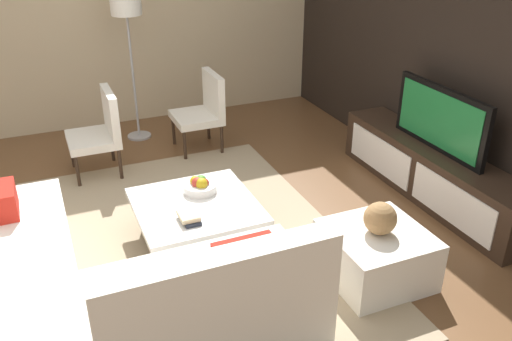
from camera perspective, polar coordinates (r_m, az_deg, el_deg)
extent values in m
plane|color=brown|center=(4.45, -7.05, -8.59)|extent=(14.00, 14.00, 0.00)
cube|color=black|center=(5.18, 22.53, 11.81)|extent=(6.40, 0.12, 2.80)
cube|color=#C6B28E|center=(6.92, -14.03, 16.28)|extent=(0.12, 5.20, 2.80)
cube|color=tan|center=(4.53, -7.42, -7.86)|extent=(3.41, 2.53, 0.01)
cube|color=#332319|center=(5.36, 18.13, -0.22)|extent=(2.30, 0.45, 0.50)
cube|color=white|center=(5.59, 12.90, 1.61)|extent=(0.97, 0.01, 0.35)
cube|color=white|center=(4.88, 19.96, -3.27)|extent=(0.97, 0.01, 0.35)
cube|color=black|center=(5.15, 18.97, 5.19)|extent=(1.15, 0.05, 0.59)
cube|color=#1E7238|center=(5.13, 18.73, 5.15)|extent=(1.04, 0.01, 0.49)
cube|color=white|center=(4.09, -24.39, -11.15)|extent=(2.26, 0.85, 0.41)
cube|color=white|center=(3.60, -5.33, -14.15)|extent=(0.85, 1.45, 0.41)
cube|color=white|center=(3.09, -3.67, -12.10)|extent=(0.18, 1.45, 0.42)
cube|color=red|center=(4.51, -25.28, -2.92)|extent=(0.36, 0.20, 0.22)
cube|color=red|center=(3.55, 0.13, -9.83)|extent=(0.60, 0.44, 0.06)
cube|color=#332319|center=(4.46, -6.30, -5.90)|extent=(0.77, 0.76, 0.33)
cube|color=white|center=(4.36, -6.42, -3.79)|extent=(0.96, 0.95, 0.05)
cylinder|color=#332319|center=(6.02, -18.94, 2.00)|extent=(0.04, 0.04, 0.38)
cylinder|color=#332319|center=(5.57, -18.42, 0.09)|extent=(0.04, 0.04, 0.38)
cylinder|color=#332319|center=(6.05, -15.04, 2.69)|extent=(0.04, 0.04, 0.38)
cylinder|color=#332319|center=(5.61, -14.22, 0.84)|extent=(0.04, 0.04, 0.38)
cube|color=white|center=(5.73, -16.91, 3.16)|extent=(0.57, 0.50, 0.08)
cube|color=white|center=(5.66, -15.17, 5.98)|extent=(0.57, 0.08, 0.45)
cylinder|color=#A5A5AA|center=(6.67, -12.25, 3.61)|extent=(0.28, 0.28, 0.02)
cylinder|color=#A5A5AA|center=(6.43, -12.87, 9.54)|extent=(0.03, 0.03, 1.42)
cylinder|color=white|center=(6.24, -13.71, 17.19)|extent=(0.34, 0.34, 0.32)
cube|color=white|center=(4.14, 12.58, -8.75)|extent=(0.70, 0.70, 0.40)
cylinder|color=silver|center=(4.51, -5.93, -1.82)|extent=(0.28, 0.28, 0.07)
sphere|color=gold|center=(4.45, -5.79, -1.41)|extent=(0.10, 0.10, 0.10)
sphere|color=#B23326|center=(4.48, -5.45, -1.30)|extent=(0.07, 0.07, 0.07)
sphere|color=#4C8C33|center=(4.50, -5.86, -1.08)|extent=(0.10, 0.10, 0.10)
sphere|color=gold|center=(4.51, -6.47, -1.10)|extent=(0.09, 0.09, 0.09)
sphere|color=#B23326|center=(4.47, -6.25, -1.31)|extent=(0.09, 0.09, 0.09)
cylinder|color=#332319|center=(6.33, -8.75, 4.38)|extent=(0.04, 0.04, 0.38)
cylinder|color=#332319|center=(5.91, -7.56, 2.83)|extent=(0.04, 0.04, 0.38)
cylinder|color=#332319|center=(6.44, -5.07, 4.98)|extent=(0.04, 0.04, 0.38)
cylinder|color=#332319|center=(6.03, -3.66, 3.48)|extent=(0.04, 0.04, 0.38)
cube|color=white|center=(6.10, -6.35, 5.59)|extent=(0.55, 0.51, 0.08)
cube|color=white|center=(6.07, -4.53, 8.23)|extent=(0.55, 0.08, 0.45)
sphere|color=#997247|center=(3.96, 13.03, -4.96)|extent=(0.24, 0.24, 0.24)
cube|color=#1E232D|center=(4.13, -7.00, -5.12)|extent=(0.22, 0.12, 0.03)
cube|color=#CCB78C|center=(4.11, -7.17, -4.76)|extent=(0.18, 0.14, 0.03)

